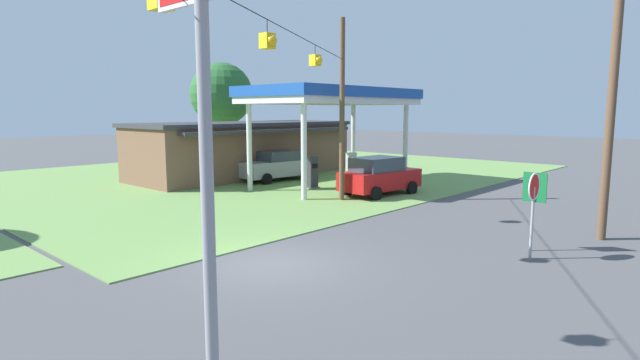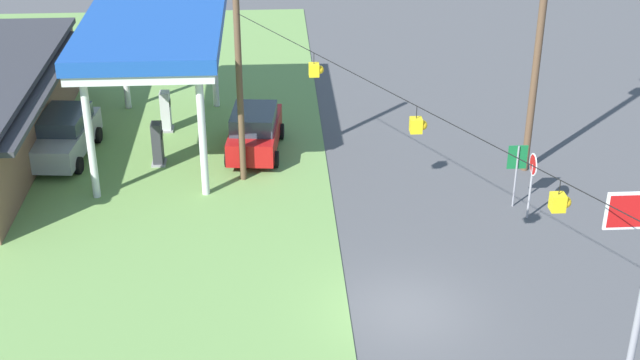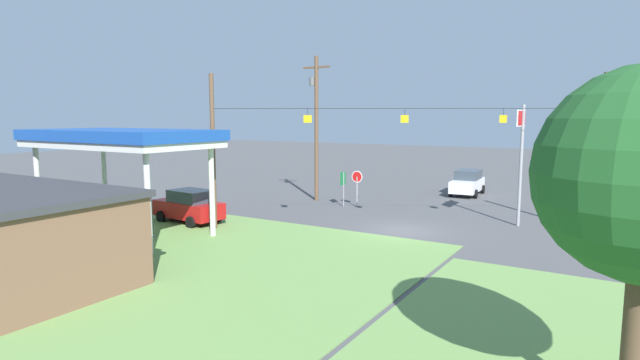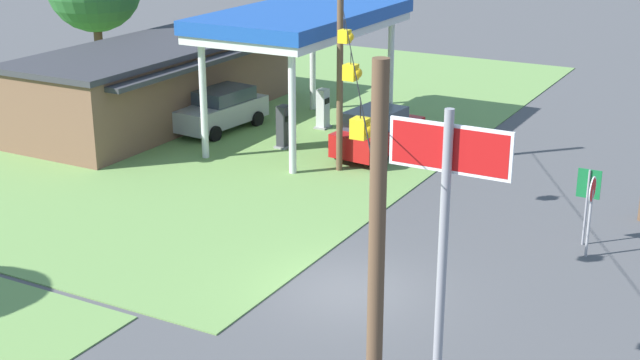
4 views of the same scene
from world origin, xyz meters
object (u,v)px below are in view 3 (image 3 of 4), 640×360
fuel_pump_far (105,215)px  utility_pole_main (316,121)px  gas_station_canopy (121,140)px  stop_sign_overhead (521,141)px  car_on_crossroad (468,182)px  car_at_pumps_rear (62,232)px  fuel_pump_near (146,221)px  route_sign (343,182)px  car_at_pumps_front (189,206)px  stop_sign_roadside (357,181)px

fuel_pump_far → utility_pole_main: (-4.60, -14.43, 5.00)m
gas_station_canopy → stop_sign_overhead: (-17.32, -12.94, -0.14)m
fuel_pump_far → car_on_crossroad: bearing=-120.4°
car_at_pumps_rear → utility_pole_main: 19.04m
gas_station_canopy → stop_sign_overhead: 21.62m
fuel_pump_near → fuel_pump_far: same height
stop_sign_overhead → route_sign: 11.85m
car_at_pumps_rear → route_sign: route_sign is taller
gas_station_canopy → car_at_pumps_front: size_ratio=2.22×
fuel_pump_near → fuel_pump_far: size_ratio=1.00×
car_at_pumps_front → route_sign: route_sign is taller
car_at_pumps_front → stop_sign_overhead: size_ratio=0.67×
car_at_pumps_rear → car_at_pumps_front: bearing=94.5°
car_at_pumps_front → car_at_pumps_rear: size_ratio=0.94×
car_on_crossroad → stop_sign_overhead: bearing=25.8°
stop_sign_roadside → gas_station_canopy: bearing=-116.7°
gas_station_canopy → car_on_crossroad: size_ratio=2.15×
route_sign → fuel_pump_near: bearing=72.3°
car_at_pumps_front → utility_pole_main: (-2.13, -10.60, 4.86)m
gas_station_canopy → car_at_pumps_rear: 5.59m
car_on_crossroad → stop_sign_overhead: size_ratio=0.69×
gas_station_canopy → fuel_pump_near: (-1.68, -0.00, -4.12)m
car_at_pumps_front → car_on_crossroad: (-11.02, -19.12, 0.01)m
car_at_pumps_front → utility_pole_main: utility_pole_main is taller
stop_sign_overhead → route_sign: stop_sign_overhead is taller
car_on_crossroad → fuel_pump_far: bearing=-33.5°
gas_station_canopy → route_sign: bearing=-114.0°
utility_pole_main → fuel_pump_near: bearing=85.1°
gas_station_canopy → fuel_pump_near: 4.44m
fuel_pump_near → stop_sign_roadside: stop_sign_roadside is taller
utility_pole_main → route_sign: bearing=157.6°
car_at_pumps_rear → car_on_crossroad: (-11.13, -26.78, 0.05)m
gas_station_canopy → route_sign: gas_station_canopy is taller
fuel_pump_near → car_on_crossroad: size_ratio=0.38×
car_at_pumps_front → fuel_pump_near: bearing=108.7°
gas_station_canopy → stop_sign_overhead: stop_sign_overhead is taller
fuel_pump_far → stop_sign_overhead: (-19.00, -12.94, 3.97)m
fuel_pump_near → fuel_pump_far: (3.36, 0.00, 0.00)m
stop_sign_overhead → route_sign: bearing=-1.3°
car_at_pumps_rear → utility_pole_main: bearing=88.3°
car_at_pumps_rear → stop_sign_roadside: (-6.12, -17.33, 0.86)m
fuel_pump_near → stop_sign_overhead: 20.68m
car_at_pumps_front → stop_sign_overhead: bearing=-145.5°
fuel_pump_far → car_at_pumps_front: size_ratio=0.39×
stop_sign_overhead → car_at_pumps_rear: bearing=45.2°
fuel_pump_near → car_on_crossroad: car_on_crossroad is taller
fuel_pump_far → utility_pole_main: 15.95m
car_at_pumps_rear → car_on_crossroad: size_ratio=1.03×
car_at_pumps_front → car_at_pumps_rear: (0.11, 7.66, -0.04)m
stop_sign_roadside → stop_sign_overhead: (-10.51, 0.56, 3.02)m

